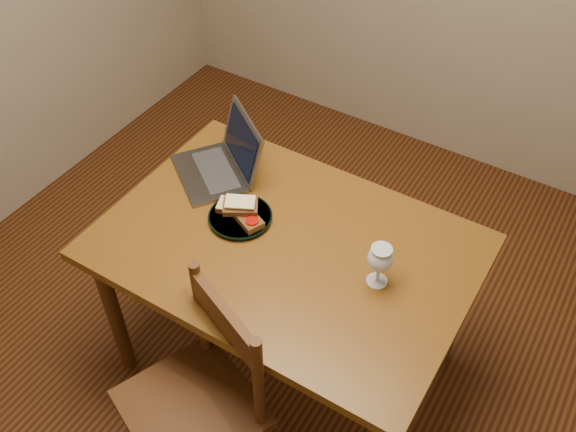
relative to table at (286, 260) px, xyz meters
The scene contains 9 objects.
floor 0.68m from the table, 135.66° to the left, with size 3.20×3.20×0.02m, color black.
table is the anchor object (origin of this frame).
chair 0.57m from the table, 91.19° to the right, with size 0.55×0.54×0.46m.
plate 0.23m from the table, behind, with size 0.23×0.23×0.02m, color black.
sandwich_cheese 0.28m from the table, behind, with size 0.11×0.07×0.04m, color #381E0C, non-canonical shape.
sandwich_tomato 0.20m from the table, behind, with size 0.12×0.07×0.04m, color #381E0C, non-canonical shape.
sandwich_top 0.26m from the table, behind, with size 0.12×0.07×0.04m, color #381E0C, non-canonical shape.
milk_glass 0.39m from the table, ahead, with size 0.09×0.09×0.17m, color white, non-canonical shape.
laptop 0.48m from the table, 153.31° to the left, with size 0.43×0.42×0.23m.
Camera 1 is at (0.92, -1.41, 2.41)m, focal length 40.00 mm.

